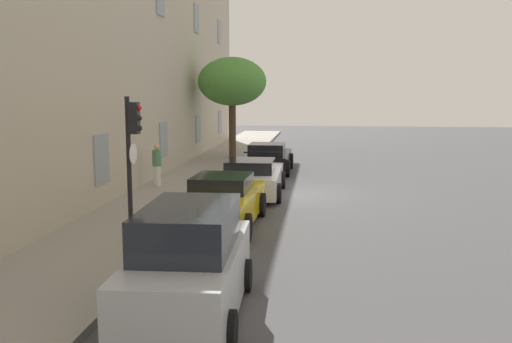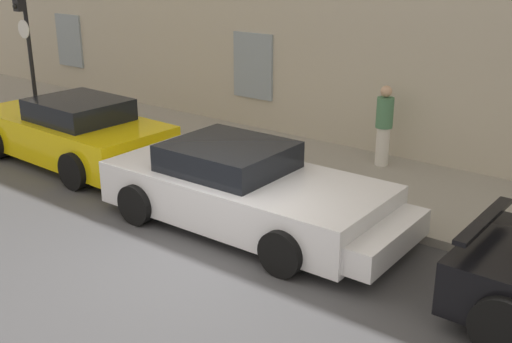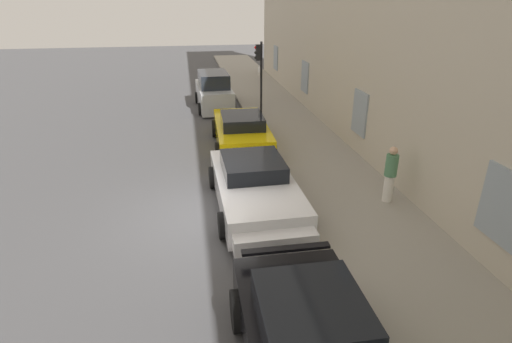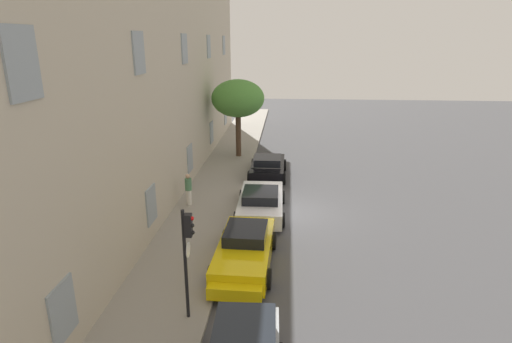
# 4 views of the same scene
# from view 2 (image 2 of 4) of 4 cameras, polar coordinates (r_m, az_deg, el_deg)

# --- Properties ---
(ground_plane) EXTENTS (80.00, 80.00, 0.00)m
(ground_plane) POSITION_cam_2_polar(r_m,az_deg,el_deg) (8.91, -5.28, -8.26)
(ground_plane) COLOR #444447
(sidewalk) EXTENTS (60.00, 3.19, 0.14)m
(sidewalk) POSITION_cam_2_polar(r_m,az_deg,el_deg) (11.91, 8.12, -0.62)
(sidewalk) COLOR gray
(sidewalk) RESTS_ON ground
(sportscar_red_lead) EXTENTS (4.93, 2.21, 1.36)m
(sportscar_red_lead) POSITION_cam_2_polar(r_m,az_deg,el_deg) (13.48, -16.88, 3.55)
(sportscar_red_lead) COLOR yellow
(sportscar_red_lead) RESTS_ON ground
(sportscar_yellow_flank) EXTENTS (4.96, 2.30, 1.29)m
(sportscar_yellow_flank) POSITION_cam_2_polar(r_m,az_deg,el_deg) (9.72, -0.19, -1.95)
(sportscar_yellow_flank) COLOR white
(sportscar_yellow_flank) RESTS_ON ground
(traffic_light) EXTENTS (0.44, 0.36, 3.39)m
(traffic_light) POSITION_cam_2_polar(r_m,az_deg,el_deg) (16.36, -20.41, 12.50)
(traffic_light) COLOR black
(traffic_light) RESTS_ON sidewalk
(pedestrian_admiring) EXTENTS (0.44, 0.44, 1.58)m
(pedestrian_admiring) POSITION_cam_2_polar(r_m,az_deg,el_deg) (12.32, 11.58, 4.17)
(pedestrian_admiring) COLOR silver
(pedestrian_admiring) RESTS_ON sidewalk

